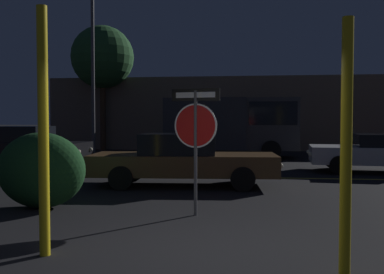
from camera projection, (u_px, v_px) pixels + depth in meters
ground_plane at (189, 254)px, 5.53m from camera, size 260.00×260.00×0.00m
road_center_stripe at (220, 177)px, 12.90m from camera, size 35.42×0.12×0.01m
stop_sign at (196, 126)px, 7.68m from camera, size 0.89×0.21×2.29m
yellow_pole_left at (43, 132)px, 5.40m from camera, size 0.13×0.13×3.16m
yellow_pole_right at (346, 148)px, 4.70m from camera, size 0.12×0.12×2.85m
hedge_bush_1 at (41, 170)px, 8.37m from camera, size 1.76×1.15×1.48m
passing_car_1 at (27, 147)px, 15.41m from camera, size 4.39×1.96×1.50m
passing_car_2 at (183, 160)px, 11.20m from camera, size 4.98×2.07×1.37m
passing_car_3 at (380, 152)px, 14.03m from camera, size 4.58×2.35×1.26m
delivery_truck at (236, 123)px, 19.61m from camera, size 6.06×2.84×2.71m
street_lamp at (93, 57)px, 19.98m from camera, size 0.37×0.37×8.11m
tree_0 at (102, 58)px, 24.27m from camera, size 3.55×3.55×7.06m
building_backdrop at (253, 114)px, 25.87m from camera, size 23.77×4.30×4.17m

